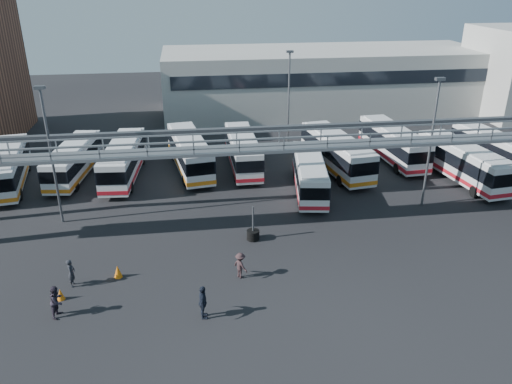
{
  "coord_description": "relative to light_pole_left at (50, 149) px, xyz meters",
  "views": [
    {
      "loc": [
        -6.34,
        -27.08,
        17.12
      ],
      "look_at": [
        -1.62,
        6.0,
        2.43
      ],
      "focal_mm": 35.0,
      "sensor_mm": 36.0,
      "label": 1
    }
  ],
  "objects": [
    {
      "name": "bus_5",
      "position": [
        19.64,
        2.96,
        -4.05
      ],
      "size": [
        3.84,
        10.22,
        3.03
      ],
      "rotation": [
        0.0,
        0.0,
        -0.16
      ],
      "color": "silver",
      "rests_on": "ground"
    },
    {
      "name": "bus_8",
      "position": [
        33.67,
        3.44,
        -3.89
      ],
      "size": [
        3.78,
        11.16,
        3.32
      ],
      "rotation": [
        0.0,
        0.0,
        0.12
      ],
      "color": "silver",
      "rests_on": "ground"
    },
    {
      "name": "cone_left",
      "position": [
        1.96,
        -10.09,
        -5.38
      ],
      "size": [
        0.46,
        0.46,
        0.69
      ],
      "primitive_type": "cone",
      "rotation": [
        0.0,
        0.0,
        0.05
      ],
      "color": "orange",
      "rests_on": "ground"
    },
    {
      "name": "gantry",
      "position": [
        16.0,
        -2.13,
        -0.22
      ],
      "size": [
        51.4,
        5.15,
        7.1
      ],
      "color": "gray",
      "rests_on": "ground"
    },
    {
      "name": "cone_right",
      "position": [
        4.95,
        -8.21,
        -5.33
      ],
      "size": [
        0.62,
        0.62,
        0.8
      ],
      "primitive_type": "cone",
      "rotation": [
        0.0,
        0.0,
        -0.26
      ],
      "color": "orange",
      "rests_on": "ground"
    },
    {
      "name": "bus_2",
      "position": [
        3.8,
        8.34,
        -3.91
      ],
      "size": [
        3.35,
        10.96,
        3.28
      ],
      "rotation": [
        0.0,
        0.0,
        -0.08
      ],
      "color": "silver",
      "rests_on": "ground"
    },
    {
      "name": "light_pole_mid",
      "position": [
        28.0,
        -1.0,
        0.0
      ],
      "size": [
        0.7,
        0.35,
        10.21
      ],
      "color": "#4C4F54",
      "rests_on": "ground"
    },
    {
      "name": "bus_0",
      "position": [
        -5.92,
        7.89,
        -3.93
      ],
      "size": [
        4.13,
        10.98,
        3.26
      ],
      "rotation": [
        0.0,
        0.0,
        0.16
      ],
      "color": "silver",
      "rests_on": "ground"
    },
    {
      "name": "bus_3",
      "position": [
        9.74,
        9.37,
        -3.87
      ],
      "size": [
        4.23,
        11.3,
        3.35
      ],
      "rotation": [
        0.0,
        0.0,
        0.16
      ],
      "color": "silver",
      "rests_on": "ground"
    },
    {
      "name": "bus_6",
      "position": [
        23.27,
        7.42,
        -3.83
      ],
      "size": [
        4.21,
        11.57,
        3.44
      ],
      "rotation": [
        0.0,
        0.0,
        0.14
      ],
      "color": "silver",
      "rests_on": "ground"
    },
    {
      "name": "bus_9",
      "position": [
        38.7,
        6.56,
        -4.0
      ],
      "size": [
        3.8,
        10.54,
        3.13
      ],
      "rotation": [
        0.0,
        0.0,
        0.14
      ],
      "color": "silver",
      "rests_on": "ground"
    },
    {
      "name": "light_pole_left",
      "position": [
        0.0,
        0.0,
        0.0
      ],
      "size": [
        0.7,
        0.35,
        10.21
      ],
      "color": "#4C4F54",
      "rests_on": "ground"
    },
    {
      "name": "light_pole_back",
      "position": [
        20.0,
        14.0,
        0.0
      ],
      "size": [
        0.7,
        0.35,
        10.21
      ],
      "color": "#4C4F54",
      "rests_on": "ground"
    },
    {
      "name": "warehouse",
      "position": [
        28.0,
        30.0,
        -1.73
      ],
      "size": [
        42.0,
        14.0,
        8.0
      ],
      "primitive_type": "cube",
      "color": "#9E9E99",
      "rests_on": "ground"
    },
    {
      "name": "pedestrian_b",
      "position": [
        2.17,
        -11.59,
        -4.8
      ],
      "size": [
        0.92,
        1.06,
        1.86
      ],
      "primitive_type": "imported",
      "rotation": [
        0.0,
        0.0,
        1.3
      ],
      "color": "#241E2A",
      "rests_on": "ground"
    },
    {
      "name": "pedestrian_a",
      "position": [
        2.38,
        -8.75,
        -4.84
      ],
      "size": [
        0.43,
        0.65,
        1.77
      ],
      "primitive_type": "imported",
      "rotation": [
        0.0,
        0.0,
        1.55
      ],
      "color": "black",
      "rests_on": "ground"
    },
    {
      "name": "bus_1",
      "position": [
        -0.66,
        9.12,
        -4.02
      ],
      "size": [
        3.63,
        10.4,
        3.09
      ],
      "rotation": [
        0.0,
        0.0,
        -0.13
      ],
      "color": "silver",
      "rests_on": "ground"
    },
    {
      "name": "bus_4",
      "position": [
        14.73,
        9.38,
        -3.95
      ],
      "size": [
        2.49,
        10.58,
        3.21
      ],
      "rotation": [
        0.0,
        0.0,
        0.0
      ],
      "color": "silver",
      "rests_on": "ground"
    },
    {
      "name": "bus_7",
      "position": [
        29.62,
        9.4,
        -3.88
      ],
      "size": [
        3.26,
        11.14,
        3.34
      ],
      "rotation": [
        0.0,
        0.0,
        0.07
      ],
      "color": "silver",
      "rests_on": "ground"
    },
    {
      "name": "tire_stack",
      "position": [
        13.78,
        -4.69,
        -5.3
      ],
      "size": [
        0.89,
        0.89,
        2.54
      ],
      "color": "black",
      "rests_on": "ground"
    },
    {
      "name": "ground",
      "position": [
        16.0,
        -8.0,
        -5.73
      ],
      "size": [
        140.0,
        140.0,
        0.0
      ],
      "primitive_type": "plane",
      "color": "black",
      "rests_on": "ground"
    },
    {
      "name": "pedestrian_c",
      "position": [
        12.38,
        -9.27,
        -4.89
      ],
      "size": [
        1.14,
        1.24,
        1.67
      ],
      "primitive_type": "imported",
      "rotation": [
        0.0,
        0.0,
        2.2
      ],
      "color": "#322124",
      "rests_on": "ground"
    },
    {
      "name": "pedestrian_d",
      "position": [
        9.96,
        -12.89,
        -4.74
      ],
      "size": [
        0.51,
        1.17,
        1.97
      ],
      "primitive_type": "imported",
      "rotation": [
        0.0,
        0.0,
        1.54
      ],
      "color": "black",
      "rests_on": "ground"
    }
  ]
}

